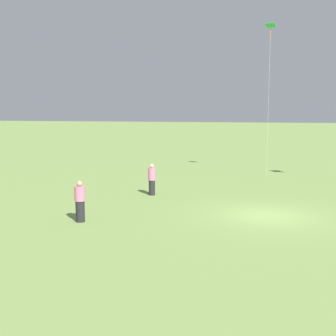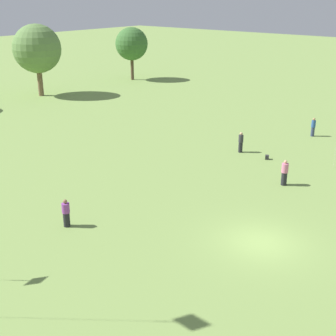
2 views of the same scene
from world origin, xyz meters
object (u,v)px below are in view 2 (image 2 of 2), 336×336
object	(u,v)px
person_0	(313,127)
person_4	(241,142)
person_6	(285,173)
picnic_bag_1	(267,157)
person_7	(66,213)

from	to	relation	value
person_0	person_4	xyz separation A→B (m)	(-8.26, 2.74, -0.01)
person_0	person_6	world-z (taller)	person_6
picnic_bag_1	person_0	bearing A→B (deg)	-1.08
person_4	picnic_bag_1	world-z (taller)	person_4
person_0	picnic_bag_1	size ratio (longest dim) A/B	4.09
person_6	person_4	bearing A→B (deg)	-147.22
person_7	picnic_bag_1	size ratio (longest dim) A/B	3.95
person_7	person_6	bearing A→B (deg)	-173.46
person_0	person_4	size ratio (longest dim) A/B	1.00
person_4	person_6	size ratio (longest dim) A/B	0.95
person_6	person_7	distance (m)	15.12
person_7	person_4	bearing A→B (deg)	-149.23
person_6	person_0	bearing A→B (deg)	172.33
person_4	person_6	xyz separation A→B (m)	(-4.18, -6.03, 0.04)
person_0	picnic_bag_1	xyz separation A→B (m)	(-8.43, 0.16, -0.69)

